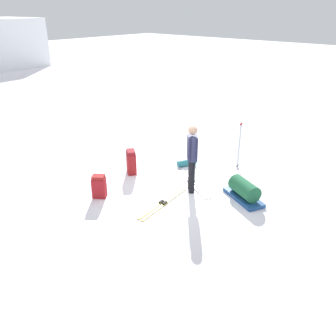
# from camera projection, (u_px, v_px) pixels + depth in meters

# --- Properties ---
(ground_plane) EXTENTS (80.00, 80.00, 0.00)m
(ground_plane) POSITION_uv_depth(u_px,v_px,m) (168.00, 194.00, 8.65)
(ground_plane) COLOR white
(skier_standing) EXTENTS (0.43, 0.42, 1.70)m
(skier_standing) POSITION_uv_depth(u_px,v_px,m) (192.00, 155.00, 8.40)
(skier_standing) COLOR black
(skier_standing) RESTS_ON ground_plane
(ski_pair_near) EXTENTS (1.75, 0.38, 0.05)m
(ski_pair_near) POSITION_uv_depth(u_px,v_px,m) (163.00, 203.00, 8.22)
(ski_pair_near) COLOR gold
(ski_pair_near) RESTS_ON ground_plane
(ski_pair_far) EXTENTS (1.05, 1.82, 0.05)m
(ski_pair_far) POSITION_uv_depth(u_px,v_px,m) (191.00, 182.00, 9.22)
(ski_pair_far) COLOR silver
(ski_pair_far) RESTS_ON ground_plane
(backpack_large_dark) EXTENTS (0.40, 0.43, 0.67)m
(backpack_large_dark) POSITION_uv_depth(u_px,v_px,m) (131.00, 162.00, 9.59)
(backpack_large_dark) COLOR maroon
(backpack_large_dark) RESTS_ON ground_plane
(backpack_bright) EXTENTS (0.38, 0.39, 0.57)m
(backpack_bright) POSITION_uv_depth(u_px,v_px,m) (99.00, 187.00, 8.40)
(backpack_bright) COLOR maroon
(backpack_bright) RESTS_ON ground_plane
(ski_poles_planted_near) EXTENTS (0.17, 0.10, 1.32)m
(ski_poles_planted_near) POSITION_uv_depth(u_px,v_px,m) (239.00, 143.00, 9.75)
(ski_poles_planted_near) COLOR #AABAC6
(ski_poles_planted_near) RESTS_ON ground_plane
(gear_sled) EXTENTS (0.87, 1.20, 0.49)m
(gear_sled) POSITION_uv_depth(u_px,v_px,m) (244.00, 191.00, 8.32)
(gear_sled) COLOR navy
(gear_sled) RESTS_ON ground_plane
(sleeping_mat_rolled) EXTENTS (0.57, 0.40, 0.18)m
(sleeping_mat_rolled) POSITION_uv_depth(u_px,v_px,m) (187.00, 163.00, 10.13)
(sleeping_mat_rolled) COLOR teal
(sleeping_mat_rolled) RESTS_ON ground_plane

